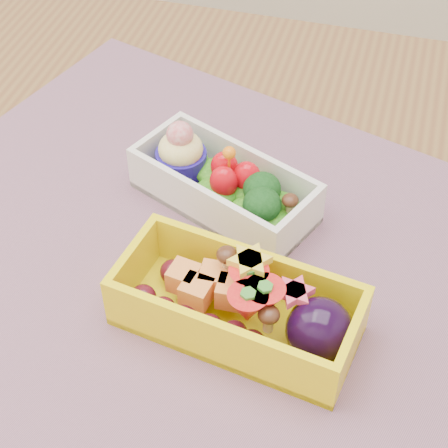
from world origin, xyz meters
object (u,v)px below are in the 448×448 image
(table, at_px, (267,337))
(bento_yellow, at_px, (242,306))
(bento_white, at_px, (223,184))
(placemat, at_px, (214,258))

(table, xyz_separation_m, bento_yellow, (-0.01, -0.07, 0.13))
(table, relative_size, bento_yellow, 6.18)
(bento_white, bearing_deg, bento_yellow, -45.34)
(placemat, xyz_separation_m, bento_white, (-0.01, 0.07, 0.02))
(placemat, bearing_deg, bento_yellow, -57.62)
(placemat, relative_size, bento_yellow, 3.00)
(table, xyz_separation_m, bento_white, (-0.06, 0.06, 0.12))
(table, height_order, bento_yellow, bento_yellow)
(placemat, distance_m, bento_yellow, 0.08)
(placemat, distance_m, bento_white, 0.07)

